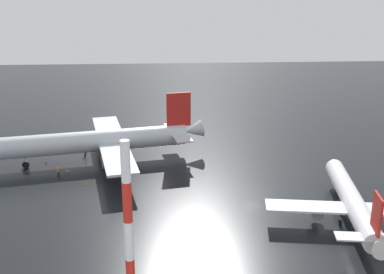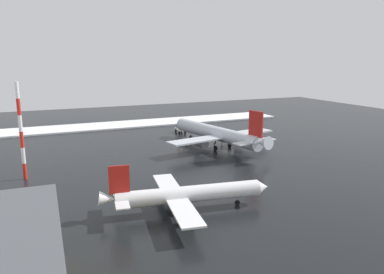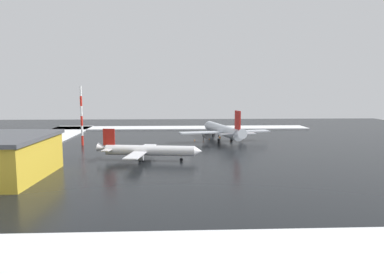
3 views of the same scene
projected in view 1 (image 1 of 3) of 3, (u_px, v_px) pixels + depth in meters
The scene contains 10 objects.
ground_plane at pixel (253, 191), 71.85m from camera, with size 240.00×240.00×0.00m, color black.
airplane_distant_tail at pixel (99, 141), 82.35m from camera, with size 38.20×31.95×11.40m.
airplane_parked_portside at pixel (352, 201), 62.15m from camera, with size 22.65×27.16×8.08m.
ground_crew_near_tug at pixel (85, 151), 85.88m from camera, with size 0.36×0.36×1.71m.
ground_crew_by_nose_gear at pixel (102, 158), 82.20m from camera, with size 0.36×0.36×1.71m.
ground_crew_mid_apron at pixel (58, 171), 76.76m from camera, with size 0.36×0.36×1.71m.
antenna_mast at pixel (130, 259), 36.64m from camera, with size 0.70×0.70×19.09m.
traffic_cone_near_nose at pixel (46, 162), 82.71m from camera, with size 0.36×0.36×0.55m, color orange.
traffic_cone_mid_line at pixel (85, 183), 73.91m from camera, with size 0.36×0.36×0.55m, color orange.
traffic_cone_wingtip_side at pixel (67, 170), 78.94m from camera, with size 0.36×0.36×0.55m, color orange.
Camera 1 is at (-13.40, -65.21, 29.63)m, focal length 45.00 mm.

